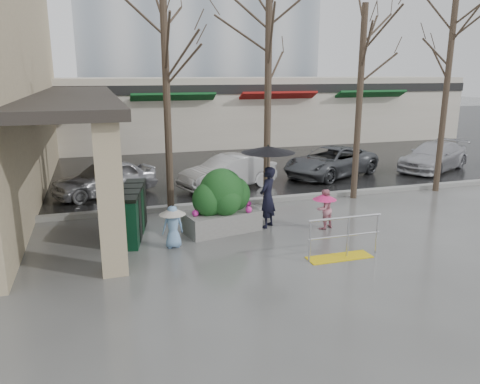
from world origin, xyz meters
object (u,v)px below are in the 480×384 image
woman (268,175)px  planter (222,201)px  tree_west (165,45)px  car_c (331,162)px  tree_east (452,41)px  car_d (434,156)px  handrail (342,243)px  child_pink (324,206)px  child_blue (173,222)px  car_a (105,178)px  news_boxes (132,212)px  tree_mideast (362,56)px  tree_midwest (269,42)px  car_b (228,172)px

woman → planter: bearing=-47.1°
tree_west → car_c: size_ratio=1.50×
tree_east → car_d: size_ratio=1.66×
handrail → child_pink: child_pink is taller
child_blue → car_a: car_a is taller
child_pink → news_boxes: bearing=-32.1°
woman → car_c: woman is taller
car_c → car_d: same height
tree_east → child_pink: bearing=-155.9°
woman → car_d: size_ratio=0.55×
handrail → tree_east: (6.64, 4.80, 5.01)m
planter → car_a: size_ratio=0.60×
tree_mideast → child_pink: bearing=-133.4°
child_blue → planter: bearing=-154.2°
tree_west → child_blue: size_ratio=6.17×
tree_mideast → car_d: (5.98, 3.24, -4.23)m
car_d → car_c: bearing=-119.4°
child_blue → car_c: car_c is taller
tree_mideast → planter: tree_mideast is taller
tree_west → handrail: bearing=-55.0°
car_d → news_boxes: bearing=-97.0°
tree_east → tree_midwest: bearing=180.0°
car_b → car_d: size_ratio=0.88×
news_boxes → car_a: 4.76m
child_blue → car_c: 10.09m
handrail → planter: 3.58m
woman → child_blue: woman is taller
woman → child_blue: size_ratio=2.18×
tree_west → tree_midwest: 3.20m
woman → tree_midwest: bearing=-154.3°
woman → car_a: bearing=-94.1°
planter → car_a: (-3.02, 5.03, -0.22)m
child_pink → planter: planter is taller
car_a → car_c: same height
tree_midwest → car_c: (4.20, 3.46, -4.60)m
tree_midwest → planter: tree_midwest is taller
tree_east → planter: size_ratio=3.26×
tree_mideast → tree_west: bearing=-180.0°
car_c → child_blue: bearing=-75.1°
child_blue → car_a: bearing=-79.9°
tree_west → car_d: (12.48, 3.24, -4.45)m
child_blue → tree_west: bearing=-102.0°
news_boxes → handrail: bearing=-21.5°
tree_mideast → handrail: bearing=-123.2°
woman → news_boxes: 3.86m
planter → car_c: size_ratio=0.49×
tree_east → car_d: bearing=52.5°
child_pink → car_a: 8.15m
child_blue → tree_east: bearing=-168.5°
tree_west → tree_mideast: 6.50m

